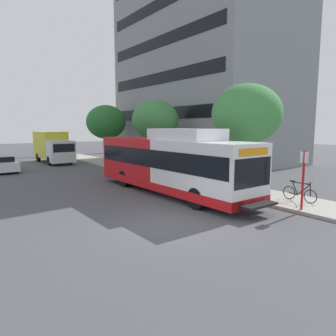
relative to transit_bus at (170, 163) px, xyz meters
name	(u,v)px	position (x,y,z in m)	size (l,w,h in m)	color
ground_plane	(85,191)	(-3.63, 3.48, -1.70)	(120.00, 120.00, 0.00)	#4C4C51
sidewalk_curb	(196,182)	(3.37, 1.48, -1.63)	(3.00, 56.00, 0.14)	#A8A399
transit_bus	(170,163)	(0.00, 0.00, 0.00)	(2.58, 12.25, 3.65)	white
bus_stop_sign_pole	(303,176)	(2.18, -6.69, -0.05)	(0.10, 0.36, 2.60)	red
bicycle_parked	(300,193)	(3.52, -5.81, -1.14)	(0.52, 1.76, 1.02)	black
street_tree_near_stop	(247,114)	(4.17, -1.92, 2.79)	(4.05, 4.05, 6.09)	#4C3823
street_tree_mid_block	(155,120)	(4.28, 7.64, 2.60)	(3.90, 3.90, 5.83)	#4C3823
street_tree_far_block	(106,122)	(4.29, 16.99, 2.56)	(4.23, 4.23, 5.93)	#4C3823
parked_car_far_lane	(3,164)	(-6.17, 15.03, -1.04)	(1.80, 4.50, 1.33)	silver
box_truck_background	(53,146)	(-0.77, 19.33, 0.04)	(2.32, 7.01, 3.25)	silver
apartment_tower_backdrop	(207,1)	(13.13, 10.95, 15.04)	(12.10, 18.32, 33.49)	gray
lattice_comm_tower	(147,83)	(16.38, 27.47, 8.82)	(1.10, 1.10, 31.42)	#B7B7BC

